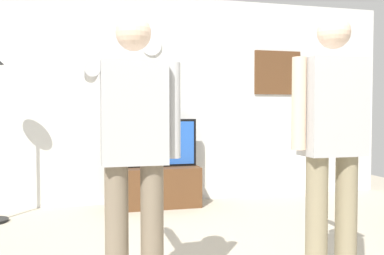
# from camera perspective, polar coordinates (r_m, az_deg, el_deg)

# --- Properties ---
(back_wall) EXTENTS (6.40, 0.10, 2.70)m
(back_wall) POSITION_cam_1_polar(r_m,az_deg,el_deg) (5.63, -4.01, 3.77)
(back_wall) COLOR silver
(back_wall) RESTS_ON ground_plane
(tv_stand) EXTENTS (1.10, 0.45, 0.50)m
(tv_stand) POSITION_cam_1_polar(r_m,az_deg,el_deg) (5.34, -4.96, -8.03)
(tv_stand) COLOR brown
(tv_stand) RESTS_ON ground_plane
(television) EXTENTS (1.06, 0.07, 0.60)m
(television) POSITION_cam_1_polar(r_m,az_deg,el_deg) (5.31, -5.06, -2.10)
(television) COLOR black
(television) RESTS_ON tv_stand
(wall_clock) EXTENTS (0.26, 0.03, 0.26)m
(wall_clock) POSITION_cam_1_polar(r_m,az_deg,el_deg) (5.60, -5.53, 10.98)
(wall_clock) COLOR white
(framed_picture) EXTENTS (0.69, 0.04, 0.61)m
(framed_picture) POSITION_cam_1_polar(r_m,az_deg,el_deg) (6.11, 11.45, 7.26)
(framed_picture) COLOR brown
(person_standing_nearer_lamp) EXTENTS (0.57, 0.78, 1.77)m
(person_standing_nearer_lamp) POSITION_cam_1_polar(r_m,az_deg,el_deg) (2.55, -7.87, -2.41)
(person_standing_nearer_lamp) COLOR #7A6B56
(person_standing_nearer_lamp) RESTS_ON ground_plane
(person_standing_nearer_couch) EXTENTS (0.57, 0.78, 1.81)m
(person_standing_nearer_couch) POSITION_cam_1_polar(r_m,az_deg,el_deg) (2.87, 18.31, -1.41)
(person_standing_nearer_couch) COLOR gray
(person_standing_nearer_couch) RESTS_ON ground_plane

